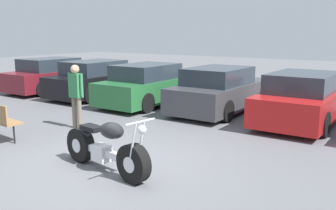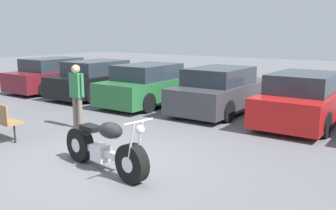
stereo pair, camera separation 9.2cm
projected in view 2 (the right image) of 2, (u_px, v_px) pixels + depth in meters
name	position (u px, v px, depth m)	size (l,w,h in m)	color
ground_plane	(107.00, 164.00, 7.13)	(60.00, 60.00, 0.00)	slate
motorcycle	(103.00, 148.00, 6.73)	(2.22, 0.78, 1.09)	black
parked_car_maroon	(56.00, 76.00, 15.96)	(1.83, 4.21, 1.41)	maroon
parked_car_black	(100.00, 80.00, 14.54)	(1.83, 4.21, 1.41)	black
parked_car_green	(151.00, 85.00, 13.01)	(1.83, 4.21, 1.41)	#286B38
parked_car_dark_grey	(222.00, 91.00, 11.79)	(1.83, 4.21, 1.41)	#3D3D42
parked_car_red	(305.00, 100.00, 10.27)	(1.83, 4.21, 1.41)	red
person_standing	(77.00, 91.00, 9.65)	(0.52, 0.22, 1.66)	#726656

